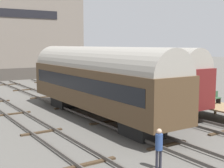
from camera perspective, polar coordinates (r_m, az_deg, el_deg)
The scene contains 9 objects.
ground_plane at distance 19.22m, azimuth 3.81°, elevation -8.87°, with size 200.00×200.00×0.00m, color #56544F.
track_left at distance 16.91m, azimuth -9.08°, elevation -10.72°, with size 2.60×60.00×0.26m.
track_middle at distance 19.18m, azimuth 3.81°, elevation -8.46°, with size 2.60×60.00×0.26m.
track_right at distance 22.20m, azimuth 13.49°, elevation -6.46°, with size 2.60×60.00×0.26m.
train_car_brown at distance 22.21m, azimuth -2.89°, elevation 1.01°, with size 3.14×16.07×5.18m.
train_car_maroon at distance 27.23m, azimuth 2.36°, elevation 2.17°, with size 2.91×17.06×5.11m.
station_platform at distance 24.42m, azimuth 16.70°, elevation -3.56°, with size 2.66×14.77×0.95m.
bench at distance 24.17m, azimuth 17.89°, elevation -2.36°, with size 1.40×0.40×0.91m.
person_worker at distance 13.70m, azimuth 8.58°, elevation -10.93°, with size 0.32×0.32×1.79m.
Camera 1 is at (-11.15, -14.71, 5.34)m, focal length 50.00 mm.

